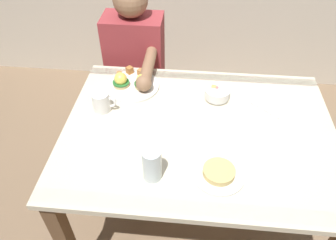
{
  "coord_description": "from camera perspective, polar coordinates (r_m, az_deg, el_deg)",
  "views": [
    {
      "loc": [
        -0.04,
        -1.03,
        1.74
      ],
      "look_at": [
        -0.14,
        0.0,
        0.78
      ],
      "focal_mm": 34.57,
      "sensor_mm": 36.0,
      "label": 1
    }
  ],
  "objects": [
    {
      "name": "side_plate",
      "position": [
        1.26,
        8.93,
        -9.25
      ],
      "size": [
        0.2,
        0.2,
        0.04
      ],
      "color": "white",
      "rests_on": "dining_table"
    },
    {
      "name": "eggs_benedict_plate",
      "position": [
        1.66,
        -6.37,
        6.47
      ],
      "size": [
        0.27,
        0.27,
        0.09
      ],
      "color": "white",
      "rests_on": "dining_table"
    },
    {
      "name": "dining_table",
      "position": [
        1.51,
        5.26,
        -4.42
      ],
      "size": [
        1.2,
        0.9,
        0.74
      ],
      "color": "beige",
      "rests_on": "ground_plane"
    },
    {
      "name": "fork",
      "position": [
        1.59,
        16.38,
        1.97
      ],
      "size": [
        0.12,
        0.12,
        0.0
      ],
      "color": "silver",
      "rests_on": "dining_table"
    },
    {
      "name": "ground_plane",
      "position": [
        2.02,
        4.09,
        -16.72
      ],
      "size": [
        6.0,
        6.0,
        0.0
      ],
      "primitive_type": "plane",
      "color": "#7F664C"
    },
    {
      "name": "fruit_bowl",
      "position": [
        1.59,
        8.64,
        4.61
      ],
      "size": [
        0.12,
        0.12,
        0.06
      ],
      "color": "white",
      "rests_on": "dining_table"
    },
    {
      "name": "coffee_mug",
      "position": [
        1.52,
        -11.62,
        3.22
      ],
      "size": [
        0.11,
        0.08,
        0.09
      ],
      "color": "white",
      "rests_on": "dining_table"
    },
    {
      "name": "water_glass_near",
      "position": [
        1.21,
        -2.83,
        -8.16
      ],
      "size": [
        0.07,
        0.07,
        0.14
      ],
      "color": "silver",
      "rests_on": "dining_table"
    },
    {
      "name": "diner_person",
      "position": [
        1.99,
        -5.8,
        9.46
      ],
      "size": [
        0.34,
        0.54,
        1.14
      ],
      "color": "#33333D",
      "rests_on": "ground_plane"
    }
  ]
}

